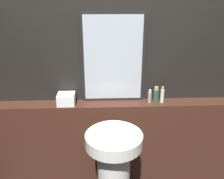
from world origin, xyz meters
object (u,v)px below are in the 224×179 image
pedestal_sink (114,168)px  lotion_bottle (162,95)px  mirror (113,59)px  conditioner_bottle (156,95)px  towel_stack (66,99)px  shampoo_bottle (150,97)px

pedestal_sink → lotion_bottle: (0.51, 0.48, 0.50)m
mirror → pedestal_sink: bearing=-91.9°
conditioner_bottle → lotion_bottle: (0.06, -0.00, -0.00)m
conditioner_bottle → lotion_bottle: conditioner_bottle is taller
towel_stack → shampoo_bottle: 0.83m
pedestal_sink → mirror: (0.02, 0.56, 0.86)m
mirror → shampoo_bottle: mirror is taller
towel_stack → lotion_bottle: (0.96, -0.00, 0.02)m
pedestal_sink → shampoo_bottle: (0.38, 0.48, 0.48)m
pedestal_sink → shampoo_bottle: 0.78m
mirror → shampoo_bottle: bearing=-12.1°
mirror → lotion_bottle: bearing=-9.0°
pedestal_sink → shampoo_bottle: bearing=51.5°
pedestal_sink → towel_stack: bearing=133.1°
towel_stack → shampoo_bottle: bearing=0.0°
mirror → lotion_bottle: mirror is taller
lotion_bottle → pedestal_sink: bearing=-136.6°
mirror → towel_stack: mirror is taller
shampoo_bottle → conditioner_bottle: conditioner_bottle is taller
conditioner_bottle → lotion_bottle: size_ratio=1.01×
lotion_bottle → towel_stack: bearing=180.0°
mirror → lotion_bottle: (0.49, -0.08, -0.36)m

